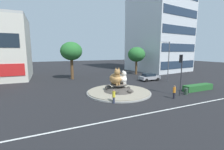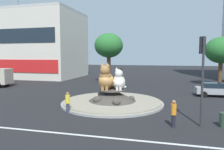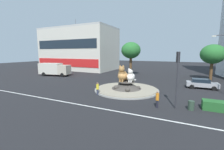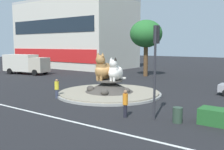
% 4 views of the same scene
% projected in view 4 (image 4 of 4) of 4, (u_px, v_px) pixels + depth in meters
% --- Properties ---
extents(ground_plane, '(160.00, 160.00, 0.00)m').
position_uv_depth(ground_plane, '(109.00, 95.00, 23.48)').
color(ground_plane, black).
extents(lane_centreline, '(112.00, 0.20, 0.01)m').
position_uv_depth(lane_centreline, '(37.00, 113.00, 17.06)').
color(lane_centreline, silver).
rests_on(lane_centreline, ground).
extents(roundabout_island, '(9.31, 9.31, 1.34)m').
position_uv_depth(roundabout_island, '(109.00, 90.00, 23.44)').
color(roundabout_island, gray).
rests_on(roundabout_island, ground).
extents(cat_statue_tabby, '(1.61, 2.60, 2.48)m').
position_uv_depth(cat_statue_tabby, '(103.00, 70.00, 23.46)').
color(cat_statue_tabby, '#9E703D').
rests_on(cat_statue_tabby, roundabout_island).
extents(cat_statue_white, '(1.42, 2.23, 2.08)m').
position_uv_depth(cat_statue_white, '(115.00, 72.00, 22.93)').
color(cat_statue_white, silver).
rests_on(cat_statue_white, roundabout_island).
extents(traffic_light_mast, '(0.36, 0.45, 5.59)m').
position_uv_depth(traffic_light_mast, '(156.00, 55.00, 15.26)').
color(traffic_light_mast, '#2D2D33').
rests_on(traffic_light_mast, ground).
extents(shophouse_block, '(24.05, 13.37, 16.83)m').
position_uv_depth(shophouse_block, '(74.00, 34.00, 53.72)').
color(shophouse_block, beige).
rests_on(shophouse_block, ground).
extents(broadleaf_tree_behind_island, '(4.58, 4.58, 8.00)m').
position_uv_depth(broadleaf_tree_behind_island, '(146.00, 34.00, 36.78)').
color(broadleaf_tree_behind_island, brown).
rests_on(broadleaf_tree_behind_island, ground).
extents(pedestrian_yellow_shirt, '(0.35, 0.35, 1.63)m').
position_uv_depth(pedestrian_yellow_shirt, '(57.00, 88.00, 21.76)').
color(pedestrian_yellow_shirt, '#33384C').
rests_on(pedestrian_yellow_shirt, ground).
extents(pedestrian_orange_shirt, '(0.32, 0.32, 1.71)m').
position_uv_depth(pedestrian_orange_shirt, '(125.00, 103.00, 16.01)').
color(pedestrian_orange_shirt, black).
rests_on(pedestrian_orange_shirt, ground).
extents(delivery_box_truck, '(7.76, 3.71, 2.99)m').
position_uv_depth(delivery_box_truck, '(25.00, 63.00, 39.97)').
color(delivery_box_truck, '#B7AD99').
rests_on(delivery_box_truck, ground).
extents(litter_bin, '(0.56, 0.56, 0.90)m').
position_uv_depth(litter_bin, '(178.00, 115.00, 14.93)').
color(litter_bin, '#2D4233').
rests_on(litter_bin, ground).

